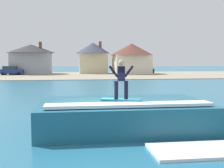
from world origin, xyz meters
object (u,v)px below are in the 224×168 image
object	(u,v)px
house_with_chimney	(31,57)
house_gabled_white	(132,57)
car_near_shore	(11,71)
car_far_shore	(143,70)
house_small_cottage	(93,56)
surfboard	(121,100)
wave_crest	(123,114)
surfer	(121,77)

from	to	relation	value
house_with_chimney	house_gabled_white	world-z (taller)	house_with_chimney
car_near_shore	house_gabled_white	xyz separation A→B (m)	(24.86, 1.34, 2.80)
car_far_shore	house_small_cottage	world-z (taller)	house_small_cottage
surfboard	house_with_chimney	distance (m)	52.05
house_small_cottage	house_with_chimney	bearing A→B (deg)	-173.78
wave_crest	house_with_chimney	xyz separation A→B (m)	(-11.27, 50.21, 3.10)
car_near_shore	house_small_cottage	bearing A→B (deg)	16.49
surfboard	car_near_shore	world-z (taller)	car_near_shore
wave_crest	house_gabled_white	distance (m)	49.18
surfboard	house_small_cottage	world-z (taller)	house_small_cottage
house_gabled_white	house_small_cottage	size ratio (longest dim) A/B	1.22
car_far_shore	house_gabled_white	xyz separation A→B (m)	(-2.22, 1.78, 2.80)
surfboard	car_near_shore	distance (m)	49.48
wave_crest	house_with_chimney	world-z (taller)	house_with_chimney
wave_crest	surfer	world-z (taller)	surfer
house_with_chimney	car_far_shore	bearing A→B (deg)	-9.52
car_near_shore	car_far_shore	xyz separation A→B (m)	(27.07, -0.45, -0.01)
house_with_chimney	house_small_cottage	size ratio (longest dim) A/B	1.32
wave_crest	car_far_shore	size ratio (longest dim) A/B	1.77
car_far_shore	house_with_chimney	world-z (taller)	house_with_chimney
surfer	car_near_shore	bearing A→B (deg)	107.05
surfer	car_far_shore	size ratio (longest dim) A/B	0.40
surfer	wave_crest	bearing A→B (deg)	72.80
car_far_shore	house_gabled_white	world-z (taller)	house_gabled_white
house_with_chimney	house_small_cottage	distance (m)	13.38
car_far_shore	house_small_cottage	xyz separation A→B (m)	(-10.31, 5.41, 3.06)
house_small_cottage	house_gabled_white	bearing A→B (deg)	-24.14
car_near_shore	house_gabled_white	size ratio (longest dim) A/B	0.49
car_far_shore	house_small_cottage	bearing A→B (deg)	152.31
wave_crest	surfboard	size ratio (longest dim) A/B	4.22
car_far_shore	car_near_shore	bearing A→B (deg)	179.05
wave_crest	car_near_shore	xyz separation A→B (m)	(-14.73, 46.70, 0.32)
car_near_shore	house_small_cottage	xyz separation A→B (m)	(16.76, 4.96, 3.06)
house_with_chimney	house_small_cottage	world-z (taller)	house_small_cottage
surfboard	car_far_shore	size ratio (longest dim) A/B	0.42
surfboard	house_small_cottage	distance (m)	52.37
wave_crest	house_small_cottage	bearing A→B (deg)	87.75
surfer	house_small_cottage	xyz separation A→B (m)	(2.24, 52.34, 1.69)
house_gabled_white	house_small_cottage	distance (m)	8.87
wave_crest	house_with_chimney	distance (m)	51.55
car_far_shore	house_gabled_white	distance (m)	3.99
surfboard	car_far_shore	bearing A→B (deg)	75.01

